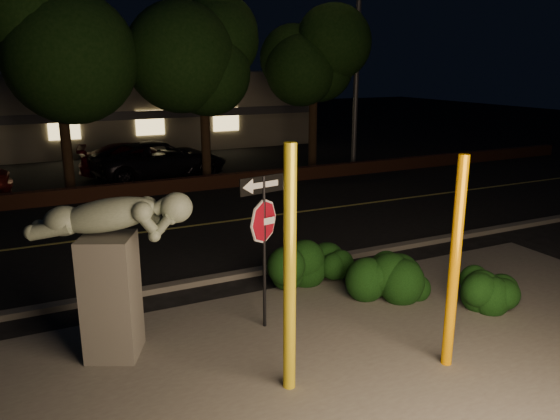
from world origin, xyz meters
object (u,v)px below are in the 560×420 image
object	(u,v)px
yellow_pole_left	(290,272)
parked_car_darkred	(138,160)
sculpture	(111,258)
signpost	(264,222)
streetlight	(353,13)
parked_car_dark	(160,160)
yellow_pole_right	(455,265)

from	to	relation	value
yellow_pole_left	parked_car_darkred	bearing A→B (deg)	85.40
yellow_pole_left	sculpture	bearing A→B (deg)	135.24
signpost	streetlight	xyz separation A→B (m)	(9.63, 12.28, 4.55)
parked_car_dark	sculpture	bearing A→B (deg)	154.78
signpost	parked_car_darkred	world-z (taller)	signpost
yellow_pole_right	parked_car_dark	world-z (taller)	yellow_pole_right
yellow_pole_left	streetlight	size ratio (longest dim) A/B	0.32
yellow_pole_left	streetlight	bearing A→B (deg)	54.44
streetlight	yellow_pole_left	bearing A→B (deg)	-117.73
sculpture	parked_car_darkred	distance (m)	14.54
signpost	parked_car_darkred	size ratio (longest dim) A/B	0.58
parked_car_darkred	yellow_pole_right	bearing A→B (deg)	-166.92
streetlight	parked_car_dark	bearing A→B (deg)	179.67
streetlight	parked_car_darkred	size ratio (longest dim) A/B	2.37
signpost	sculpture	world-z (taller)	signpost
yellow_pole_right	streetlight	xyz separation A→B (m)	(7.66, 14.60, 4.84)
yellow_pole_left	signpost	size ratio (longest dim) A/B	1.30
yellow_pole_right	parked_car_darkred	distance (m)	16.67
signpost	parked_car_dark	xyz separation A→B (m)	(1.54, 13.44, -1.17)
yellow_pole_left	sculpture	xyz separation A→B (m)	(-2.00, 1.98, -0.13)
sculpture	parked_car_dark	world-z (taller)	sculpture
signpost	sculpture	distance (m)	2.47
parked_car_darkred	streetlight	bearing A→B (deg)	-93.68
yellow_pole_right	parked_car_dark	size ratio (longest dim) A/B	0.61
sculpture	streetlight	xyz separation A→B (m)	(12.08, 12.13, 4.84)
yellow_pole_right	parked_car_dark	xyz separation A→B (m)	(-0.43, 15.76, -0.88)
parked_car_darkred	parked_car_dark	world-z (taller)	parked_car_dark
yellow_pole_left	signpost	world-z (taller)	yellow_pole_left
yellow_pole_left	sculpture	size ratio (longest dim) A/B	1.33
streetlight	parked_car_darkred	distance (m)	10.71
yellow_pole_left	parked_car_dark	world-z (taller)	yellow_pole_left
yellow_pole_left	yellow_pole_right	bearing A→B (deg)	-11.48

